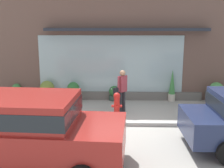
{
  "coord_description": "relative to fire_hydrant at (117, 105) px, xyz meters",
  "views": [
    {
      "loc": [
        -0.24,
        -8.9,
        3.26
      ],
      "look_at": [
        -0.55,
        1.2,
        1.08
      ],
      "focal_mm": 44.55,
      "sensor_mm": 36.0,
      "label": 1
    }
  ],
  "objects": [
    {
      "name": "potted_plant_window_left",
      "position": [
        -3.04,
        2.13,
        0.04
      ],
      "size": [
        0.61,
        0.61,
        0.88
      ],
      "color": "#B7B2A3",
      "rests_on": "ground_plane"
    },
    {
      "name": "potted_plant_window_center",
      "position": [
        4.14,
        1.99,
        0.02
      ],
      "size": [
        0.59,
        0.59,
        0.9
      ],
      "color": "#4C4C51",
      "rests_on": "ground_plane"
    },
    {
      "name": "potted_plant_window_right",
      "position": [
        2.34,
        2.27,
        0.2
      ],
      "size": [
        0.3,
        0.3,
        1.4
      ],
      "color": "#B7B2A3",
      "rests_on": "ground_plane"
    },
    {
      "name": "storefront",
      "position": [
        0.34,
        2.65,
        1.85
      ],
      "size": [
        14.0,
        0.81,
        4.73
      ],
      "color": "brown",
      "rests_on": "ground_plane"
    },
    {
      "name": "parked_car_red",
      "position": [
        -1.91,
        -3.53,
        0.48
      ],
      "size": [
        4.2,
        2.27,
        1.7
      ],
      "rotation": [
        0.0,
        0.0,
        -0.06
      ],
      "color": "maroon",
      "rests_on": "ground_plane"
    },
    {
      "name": "pedestrian_with_handbag",
      "position": [
        0.18,
        0.68,
        0.45
      ],
      "size": [
        0.53,
        0.48,
        1.6
      ],
      "rotation": [
        0.0,
        0.0,
        3.9
      ],
      "color": "#232328",
      "rests_on": "ground_plane"
    },
    {
      "name": "potted_plant_corner_tall",
      "position": [
        -0.14,
        2.38,
        -0.17
      ],
      "size": [
        0.5,
        0.5,
        0.62
      ],
      "color": "#33473D",
      "rests_on": "ground_plane"
    },
    {
      "name": "curb_strip",
      "position": [
        0.35,
        -0.73,
        -0.41
      ],
      "size": [
        14.0,
        0.24,
        0.12
      ],
      "primitive_type": "cube",
      "color": "#B2B2AD",
      "rests_on": "ground_plane"
    },
    {
      "name": "fire_hydrant",
      "position": [
        0.0,
        0.0,
        0.0
      ],
      "size": [
        0.38,
        0.34,
        0.92
      ],
      "color": "red",
      "rests_on": "ground_plane"
    },
    {
      "name": "potted_plant_near_hydrant",
      "position": [
        -4.45,
        2.34,
        -0.06
      ],
      "size": [
        0.37,
        0.37,
        0.71
      ],
      "color": "#9E6042",
      "rests_on": "ground_plane"
    },
    {
      "name": "ground_plane",
      "position": [
        0.35,
        -0.53,
        -0.47
      ],
      "size": [
        60.0,
        60.0,
        0.0
      ],
      "primitive_type": "plane",
      "color": "#9E9B93"
    },
    {
      "name": "potted_plant_doorstep",
      "position": [
        -1.88,
        2.02,
        0.04
      ],
      "size": [
        0.52,
        0.52,
        0.87
      ],
      "color": "#B7B2A3",
      "rests_on": "ground_plane"
    }
  ]
}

